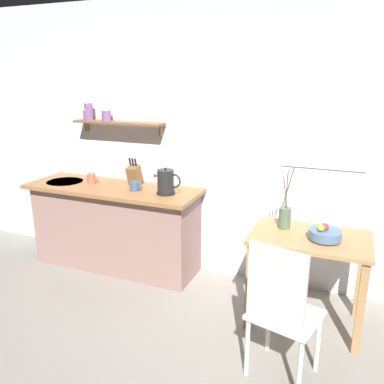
# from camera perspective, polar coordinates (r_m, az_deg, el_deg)

# --- Properties ---
(ground_plane) EXTENTS (14.00, 14.00, 0.00)m
(ground_plane) POSITION_cam_1_polar(r_m,az_deg,el_deg) (3.80, -0.03, -15.06)
(ground_plane) COLOR gray
(back_wall) EXTENTS (6.80, 0.11, 2.70)m
(back_wall) POSITION_cam_1_polar(r_m,az_deg,el_deg) (3.84, 6.52, 6.83)
(back_wall) COLOR silver
(back_wall) RESTS_ON ground_plane
(kitchen_counter) EXTENTS (1.83, 0.63, 0.89)m
(kitchen_counter) POSITION_cam_1_polar(r_m,az_deg,el_deg) (4.28, -10.93, -4.85)
(kitchen_counter) COLOR gray
(kitchen_counter) RESTS_ON ground_plane
(wall_shelf) EXTENTS (1.00, 0.20, 0.32)m
(wall_shelf) POSITION_cam_1_polar(r_m,az_deg,el_deg) (4.24, -12.02, 10.26)
(wall_shelf) COLOR brown
(dining_table) EXTENTS (0.92, 0.61, 0.77)m
(dining_table) POSITION_cam_1_polar(r_m,az_deg,el_deg) (3.33, 16.48, -8.42)
(dining_table) COLOR tan
(dining_table) RESTS_ON ground_plane
(dining_chair_near) EXTENTS (0.51, 0.48, 1.01)m
(dining_chair_near) POSITION_cam_1_polar(r_m,az_deg,el_deg) (2.71, 12.65, -15.97)
(dining_chair_near) COLOR white
(dining_chair_near) RESTS_ON ground_plane
(fruit_bowl) EXTENTS (0.25, 0.25, 0.13)m
(fruit_bowl) POSITION_cam_1_polar(r_m,az_deg,el_deg) (3.21, 18.55, -5.70)
(fruit_bowl) COLOR #51759E
(fruit_bowl) RESTS_ON dining_table
(twig_vase) EXTENTS (0.10, 0.10, 0.52)m
(twig_vase) POSITION_cam_1_polar(r_m,az_deg,el_deg) (3.34, 13.19, -3.54)
(twig_vase) COLOR #567056
(twig_vase) RESTS_ON dining_table
(electric_kettle) EXTENTS (0.27, 0.18, 0.26)m
(electric_kettle) POSITION_cam_1_polar(r_m,az_deg,el_deg) (3.77, -3.77, 1.43)
(electric_kettle) COLOR black
(electric_kettle) RESTS_ON kitchen_counter
(knife_block) EXTENTS (0.11, 0.16, 0.29)m
(knife_block) POSITION_cam_1_polar(r_m,az_deg,el_deg) (4.11, -8.30, 2.49)
(knife_block) COLOR brown
(knife_block) RESTS_ON kitchen_counter
(coffee_mug_by_sink) EXTENTS (0.13, 0.08, 0.11)m
(coffee_mug_by_sink) POSITION_cam_1_polar(r_m,az_deg,el_deg) (4.27, -14.22, 1.88)
(coffee_mug_by_sink) COLOR #C6664C
(coffee_mug_by_sink) RESTS_ON kitchen_counter
(coffee_mug_spare) EXTENTS (0.13, 0.09, 0.09)m
(coffee_mug_spare) POSITION_cam_1_polar(r_m,az_deg,el_deg) (3.93, -8.20, 0.84)
(coffee_mug_spare) COLOR #3D5B89
(coffee_mug_spare) RESTS_ON kitchen_counter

